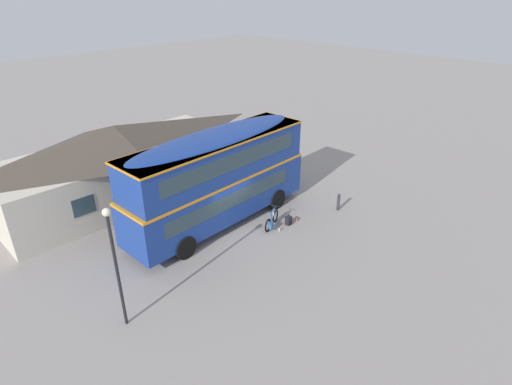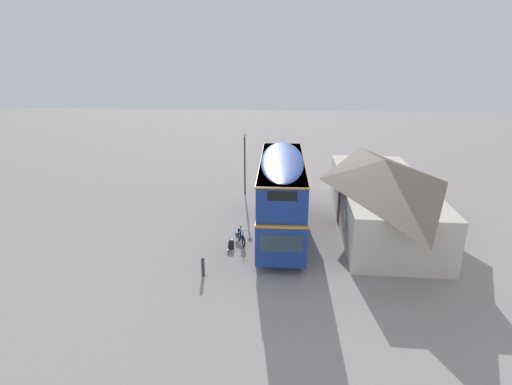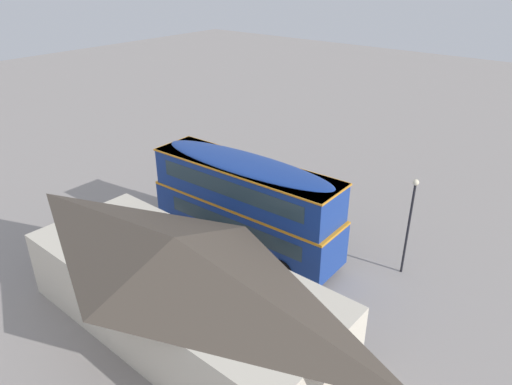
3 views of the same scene
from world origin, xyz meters
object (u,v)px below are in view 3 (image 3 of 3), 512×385
object	(u,v)px
backpack_on_ground	(246,209)
touring_bicycle	(251,214)
street_lamp	(410,217)
water_bottle_clear_plastic	(257,215)
kerb_bollard	(218,185)
water_bottle_red_squeeze	(240,208)
double_decker_bus	(245,200)

from	to	relation	value
backpack_on_ground	touring_bicycle	bearing A→B (deg)	149.77
backpack_on_ground	street_lamp	distance (m)	9.81
backpack_on_ground	water_bottle_clear_plastic	distance (m)	0.82
touring_bicycle	street_lamp	bearing A→B (deg)	-175.76
street_lamp	kerb_bollard	xyz separation A→B (m)	(12.47, -0.77, -2.45)
backpack_on_ground	water_bottle_clear_plastic	world-z (taller)	backpack_on_ground
touring_bicycle	backpack_on_ground	xyz separation A→B (m)	(0.79, -0.46, -0.11)
kerb_bollard	street_lamp	bearing A→B (deg)	176.46
backpack_on_ground	water_bottle_red_squeeze	bearing A→B (deg)	-10.44
street_lamp	kerb_bollard	size ratio (longest dim) A/B	4.94
touring_bicycle	water_bottle_red_squeeze	bearing A→B (deg)	-22.69
water_bottle_red_squeeze	touring_bicycle	bearing A→B (deg)	157.31
water_bottle_clear_plastic	double_decker_bus	bearing A→B (deg)	117.61
touring_bicycle	backpack_on_ground	distance (m)	0.92
kerb_bollard	water_bottle_clear_plastic	bearing A→B (deg)	167.00
backpack_on_ground	kerb_bollard	bearing A→B (deg)	-17.44
touring_bicycle	double_decker_bus	bearing A→B (deg)	123.03
double_decker_bus	street_lamp	distance (m)	7.74
water_bottle_clear_plastic	touring_bicycle	bearing A→B (deg)	88.52
touring_bicycle	backpack_on_ground	bearing A→B (deg)	-30.23
double_decker_bus	water_bottle_clear_plastic	xyz separation A→B (m)	(1.46, -2.80, -2.54)
water_bottle_red_squeeze	street_lamp	world-z (taller)	street_lamp
street_lamp	backpack_on_ground	bearing A→B (deg)	1.11
street_lamp	double_decker_bus	bearing A→B (deg)	22.12
touring_bicycle	backpack_on_ground	world-z (taller)	touring_bicycle
double_decker_bus	touring_bicycle	distance (m)	3.54
backpack_on_ground	water_bottle_red_squeeze	world-z (taller)	backpack_on_ground
double_decker_bus	water_bottle_clear_plastic	bearing A→B (deg)	-62.39
touring_bicycle	backpack_on_ground	size ratio (longest dim) A/B	3.15
backpack_on_ground	water_bottle_clear_plastic	xyz separation A→B (m)	(-0.80, -0.07, -0.17)
touring_bicycle	street_lamp	distance (m)	9.04
double_decker_bus	touring_bicycle	bearing A→B (deg)	-56.97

